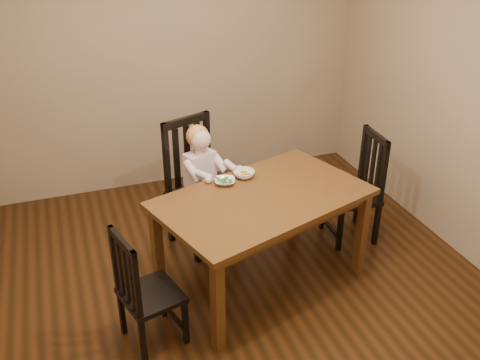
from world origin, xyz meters
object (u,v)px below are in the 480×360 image
object	(u,v)px
dining_table	(263,206)
bowl_peas	(225,182)
chair_child	(198,186)
chair_left	(144,292)
chair_right	(357,189)
toddler	(202,174)
bowl_veg	(244,174)

from	to	relation	value
dining_table	bowl_peas	bearing A→B (deg)	127.07
chair_child	chair_left	distance (m)	1.30
chair_right	toddler	distance (m)	1.38
chair_left	toddler	world-z (taller)	toddler
chair_child	chair_right	world-z (taller)	chair_child
toddler	bowl_veg	bearing A→B (deg)	106.56
dining_table	chair_left	bearing A→B (deg)	-159.74
bowl_veg	toddler	bearing A→B (deg)	126.75
chair_right	bowl_peas	distance (m)	1.29
chair_right	toddler	bearing A→B (deg)	78.86
chair_right	toddler	size ratio (longest dim) A/B	1.75
dining_table	chair_right	distance (m)	1.10
chair_left	chair_right	size ratio (longest dim) A/B	0.90
toddler	bowl_peas	bearing A→B (deg)	80.68
toddler	bowl_veg	xyz separation A→B (m)	(0.26, -0.35, 0.12)
chair_right	bowl_veg	bearing A→B (deg)	93.43
chair_child	chair_right	distance (m)	1.40
bowl_veg	chair_right	bearing A→B (deg)	-0.38
toddler	bowl_veg	world-z (taller)	toddler
chair_right	bowl_veg	xyz separation A→B (m)	(-1.06, 0.01, 0.33)
chair_right	toddler	xyz separation A→B (m)	(-1.32, 0.35, 0.21)
chair_child	chair_left	xyz separation A→B (m)	(-0.69, -1.10, -0.11)
dining_table	chair_left	world-z (taller)	chair_left
chair_child	toddler	xyz separation A→B (m)	(0.02, -0.05, 0.14)
chair_right	bowl_peas	size ratio (longest dim) A/B	6.24
dining_table	chair_right	world-z (taller)	chair_right
chair_left	toddler	bearing A→B (deg)	130.77
chair_child	toddler	size ratio (longest dim) A/B	1.99
toddler	bowl_peas	distance (m)	0.43
chair_left	chair_right	bearing A→B (deg)	93.64
chair_left	bowl_veg	bearing A→B (deg)	110.80
chair_right	toddler	world-z (taller)	chair_right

